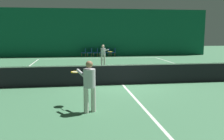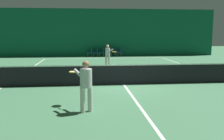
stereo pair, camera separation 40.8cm
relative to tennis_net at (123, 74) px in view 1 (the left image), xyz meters
name	(u,v)px [view 1 (the left image)]	position (x,y,z in m)	size (l,w,h in m)	color
ground_plane	(123,85)	(0.00, 0.00, -0.51)	(60.00, 60.00, 0.00)	#3D704C
backdrop_curtain	(97,33)	(0.00, 13.92, 1.85)	(23.00, 0.12, 4.73)	#0F5138
court_line_baseline_far	(99,58)	(0.00, 11.90, -0.51)	(11.00, 0.10, 0.00)	silver
court_line_service_far	(106,66)	(0.00, 6.40, -0.51)	(8.25, 0.10, 0.00)	silver
court_line_centre	(123,84)	(0.00, 0.00, -0.51)	(0.10, 12.80, 0.00)	silver
tennis_net	(123,74)	(0.00, 0.00, 0.00)	(12.00, 0.10, 1.07)	black
player_near	(89,82)	(-1.77, -3.83, 0.42)	(0.87, 1.34, 1.59)	beige
player_far	(103,53)	(-0.14, 6.84, 0.37)	(0.86, 1.30, 1.52)	beige
courtside_chair_0	(84,52)	(-1.32, 13.37, -0.03)	(0.44, 0.44, 0.84)	brown
courtside_chair_1	(90,52)	(-0.74, 13.37, -0.03)	(0.44, 0.44, 0.84)	brown
courtside_chair_2	(96,52)	(-0.15, 13.37, -0.03)	(0.44, 0.44, 0.84)	brown
courtside_chair_3	(102,52)	(0.43, 13.37, -0.03)	(0.44, 0.44, 0.84)	brown
courtside_chair_4	(108,52)	(1.02, 13.37, -0.03)	(0.44, 0.44, 0.84)	brown
courtside_chair_5	(114,52)	(1.61, 13.37, -0.03)	(0.44, 0.44, 0.84)	brown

